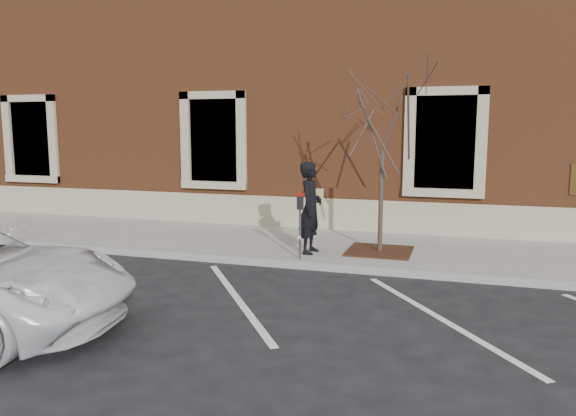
% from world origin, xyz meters
% --- Properties ---
extents(ground, '(120.00, 120.00, 0.00)m').
position_xyz_m(ground, '(0.00, 0.00, 0.00)').
color(ground, '#28282B').
rests_on(ground, ground).
extents(sidewalk_near, '(40.00, 3.50, 0.15)m').
position_xyz_m(sidewalk_near, '(0.00, 1.75, 0.07)').
color(sidewalk_near, '#A4A29A').
rests_on(sidewalk_near, ground).
extents(curb_near, '(40.00, 0.12, 0.15)m').
position_xyz_m(curb_near, '(0.00, -0.05, 0.07)').
color(curb_near, '#9E9E99').
rests_on(curb_near, ground).
extents(parking_stripes, '(28.00, 4.40, 0.01)m').
position_xyz_m(parking_stripes, '(0.00, -2.20, 0.00)').
color(parking_stripes, silver).
rests_on(parking_stripes, ground).
extents(building_civic, '(40.00, 8.62, 8.00)m').
position_xyz_m(building_civic, '(0.00, 7.74, 4.00)').
color(building_civic, brown).
rests_on(building_civic, ground).
extents(man, '(0.49, 0.72, 1.91)m').
position_xyz_m(man, '(0.45, 0.74, 1.10)').
color(man, black).
rests_on(man, sidewalk_near).
extents(parking_meter, '(0.12, 0.09, 1.33)m').
position_xyz_m(parking_meter, '(0.40, 0.12, 1.07)').
color(parking_meter, '#595B60').
rests_on(parking_meter, sidewalk_near).
extents(tree_grate, '(1.32, 1.32, 0.03)m').
position_xyz_m(tree_grate, '(1.83, 1.26, 0.17)').
color(tree_grate, '#472A17').
rests_on(tree_grate, sidewalk_near).
extents(sapling, '(2.32, 2.32, 3.87)m').
position_xyz_m(sapling, '(1.83, 1.26, 2.86)').
color(sapling, '#432F28').
rests_on(sapling, sidewalk_near).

